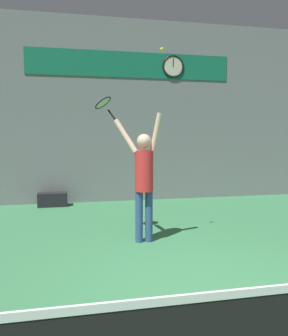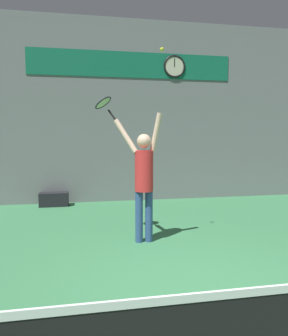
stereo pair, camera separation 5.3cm
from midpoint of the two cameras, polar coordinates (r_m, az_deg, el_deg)
ground_plane at (r=4.06m, az=11.73°, el=-21.35°), size 18.00×18.00×0.00m
back_wall at (r=9.27m, az=-2.42°, el=9.76°), size 18.00×0.10×5.00m
sponsor_banner at (r=9.38m, az=-2.39°, el=17.52°), size 5.59×0.02×0.69m
scoreboard_clock at (r=9.62m, az=4.92°, el=17.21°), size 0.63×0.06×0.63m
tennis_player at (r=5.58m, az=-0.32°, el=-1.35°), size 0.82×0.47×2.22m
tennis_racket at (r=5.82m, az=-7.29°, el=11.03°), size 0.42×0.42×0.42m
tennis_ball at (r=5.68m, az=2.87°, el=19.92°), size 0.07×0.07×0.07m
equipment_bag at (r=8.90m, az=-15.78°, el=-5.28°), size 0.74×0.34×0.36m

